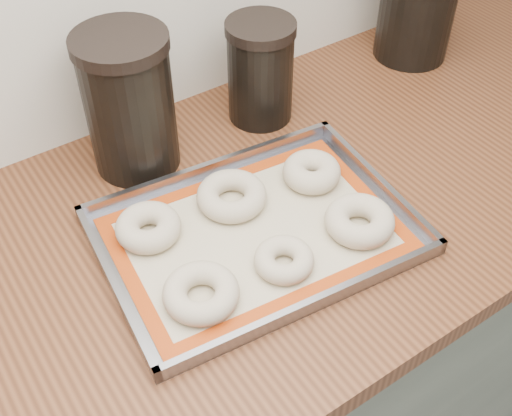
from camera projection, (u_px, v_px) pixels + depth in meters
cabinet at (325, 325)px, 1.43m from camera, size 3.00×0.65×0.86m
countertop at (345, 174)px, 1.11m from camera, size 3.06×0.68×0.04m
baking_tray at (256, 233)px, 0.97m from camera, size 0.49×0.38×0.03m
baking_mat at (256, 234)px, 0.98m from camera, size 0.45×0.33×0.00m
bagel_front_left at (201, 293)px, 0.87m from camera, size 0.11×0.11×0.03m
bagel_front_mid at (284, 260)px, 0.92m from camera, size 0.11×0.11×0.03m
bagel_front_right at (360, 221)px, 0.97m from camera, size 0.12×0.12×0.04m
bagel_back_left at (148, 227)px, 0.96m from camera, size 0.13×0.13×0.04m
bagel_back_mid at (232, 196)px, 1.01m from camera, size 0.15×0.15×0.04m
bagel_back_right at (312, 172)px, 1.05m from camera, size 0.13×0.13×0.04m
canister_left at (129, 103)px, 1.02m from camera, size 0.15×0.15×0.24m
canister_mid at (260, 71)px, 1.13m from camera, size 0.12×0.12×0.19m
canister_right at (417, 7)px, 1.28m from camera, size 0.16×0.16×0.21m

